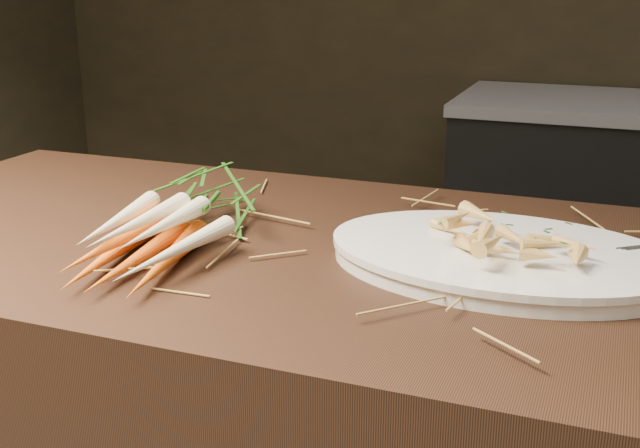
{
  "coord_description": "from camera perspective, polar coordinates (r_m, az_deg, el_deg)",
  "views": [
    {
      "loc": [
        -0.06,
        -0.67,
        1.27
      ],
      "look_at": [
        -0.4,
        0.21,
        0.96
      ],
      "focal_mm": 45.0,
      "sensor_mm": 36.0,
      "label": 1
    }
  ],
  "objects": [
    {
      "name": "roasted_veg_heap",
      "position": [
        1.03,
        12.87,
        -0.62
      ],
      "size": [
        0.22,
        0.16,
        0.05
      ],
      "primitive_type": null,
      "rotation": [
        0.0,
        0.0,
        -0.04
      ],
      "color": "#C0803F",
      "rests_on": "serving_platter"
    },
    {
      "name": "serving_platter",
      "position": [
        1.04,
        12.73,
        -2.49
      ],
      "size": [
        0.45,
        0.31,
        0.02
      ],
      "primitive_type": null,
      "rotation": [
        0.0,
        0.0,
        -0.04
      ],
      "color": "white",
      "rests_on": "main_counter"
    },
    {
      "name": "serving_fork",
      "position": [
        1.01,
        21.3,
        -3.23
      ],
      "size": [
        0.14,
        0.11,
        0.0
      ],
      "primitive_type": "cube",
      "rotation": [
        0.0,
        0.0,
        -0.92
      ],
      "color": "silver",
      "rests_on": "serving_platter"
    },
    {
      "name": "root_veg_bunch",
      "position": [
        1.14,
        -9.7,
        0.92
      ],
      "size": [
        0.18,
        0.45,
        0.08
      ],
      "rotation": [
        0.0,
        0.0,
        0.07
      ],
      "color": "orange",
      "rests_on": "main_counter"
    }
  ]
}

